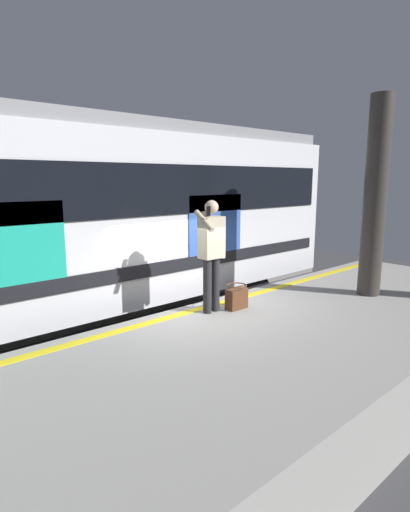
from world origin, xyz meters
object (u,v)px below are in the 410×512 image
at_px(passenger, 211,247).
at_px(station_column, 375,198).
at_px(handbag, 237,298).
at_px(train_carriage, 93,212).

relative_size(passenger, station_column, 0.50).
bearing_deg(handbag, train_carriage, -68.02).
height_order(train_carriage, passenger, train_carriage).
bearing_deg(passenger, station_column, 157.60).
xyz_separation_m(passenger, station_column, (-2.96, 1.22, 0.74)).
distance_m(train_carriage, station_column, 5.33).
relative_size(passenger, handbag, 4.38).
bearing_deg(handbag, station_column, 157.66).
bearing_deg(train_carriage, passenger, 105.12).
bearing_deg(train_carriage, station_column, 133.64).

